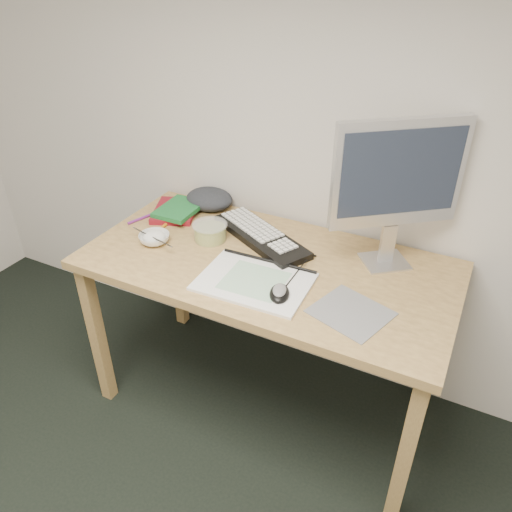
{
  "coord_description": "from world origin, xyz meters",
  "views": [
    {
      "loc": [
        0.83,
        0.0,
        1.78
      ],
      "look_at": [
        0.16,
        1.33,
        0.83
      ],
      "focal_mm": 35.0,
      "sensor_mm": 36.0,
      "label": 1
    }
  ],
  "objects_px": {
    "desk": "(267,279)",
    "rice_bowl": "(154,239)",
    "monitor": "(398,178)",
    "keyboard": "(261,237)",
    "sketchpad": "(254,282)"
  },
  "relations": [
    {
      "from": "keyboard",
      "to": "monitor",
      "type": "xyz_separation_m",
      "value": [
        0.49,
        0.06,
        0.33
      ]
    },
    {
      "from": "sketchpad",
      "to": "rice_bowl",
      "type": "distance_m",
      "value": 0.49
    },
    {
      "from": "desk",
      "to": "rice_bowl",
      "type": "distance_m",
      "value": 0.48
    },
    {
      "from": "sketchpad",
      "to": "keyboard",
      "type": "distance_m",
      "value": 0.3
    },
    {
      "from": "desk",
      "to": "rice_bowl",
      "type": "relative_size",
      "value": 11.45
    },
    {
      "from": "sketchpad",
      "to": "keyboard",
      "type": "xyz_separation_m",
      "value": [
        -0.11,
        0.28,
        0.01
      ]
    },
    {
      "from": "sketchpad",
      "to": "rice_bowl",
      "type": "xyz_separation_m",
      "value": [
        -0.48,
        0.07,
        0.01
      ]
    },
    {
      "from": "keyboard",
      "to": "rice_bowl",
      "type": "xyz_separation_m",
      "value": [
        -0.37,
        -0.22,
        0.01
      ]
    },
    {
      "from": "monitor",
      "to": "rice_bowl",
      "type": "relative_size",
      "value": 4.48
    },
    {
      "from": "desk",
      "to": "rice_bowl",
      "type": "xyz_separation_m",
      "value": [
        -0.46,
        -0.08,
        0.1
      ]
    },
    {
      "from": "sketchpad",
      "to": "keyboard",
      "type": "relative_size",
      "value": 0.82
    },
    {
      "from": "keyboard",
      "to": "rice_bowl",
      "type": "distance_m",
      "value": 0.43
    },
    {
      "from": "desk",
      "to": "monitor",
      "type": "xyz_separation_m",
      "value": [
        0.4,
        0.2,
        0.43
      ]
    },
    {
      "from": "keyboard",
      "to": "sketchpad",
      "type": "bearing_deg",
      "value": -40.18
    },
    {
      "from": "desk",
      "to": "sketchpad",
      "type": "height_order",
      "value": "sketchpad"
    }
  ]
}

